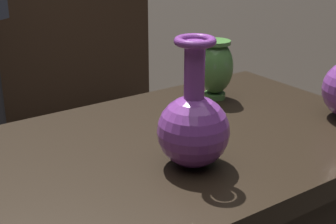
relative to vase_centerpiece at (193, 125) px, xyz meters
name	(u,v)px	position (x,y,z in m)	size (l,w,h in m)	color
vase_centerpiece	(193,125)	(0.00, 0.00, 0.00)	(0.15, 0.15, 0.26)	#7A388E
vase_tall_behind	(216,67)	(0.30, 0.29, 0.00)	(0.10, 0.10, 0.16)	#477A38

